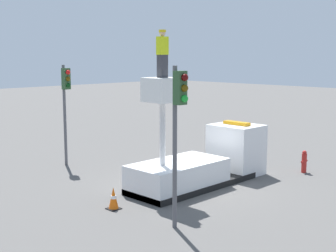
% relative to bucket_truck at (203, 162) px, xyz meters
% --- Properties ---
extents(ground_plane, '(120.00, 120.00, 0.00)m').
position_rel_bucket_truck_xyz_m(ground_plane, '(-0.61, 0.00, -0.92)').
color(ground_plane, '#565451').
extents(bucket_truck, '(6.71, 2.17, 4.49)m').
position_rel_bucket_truck_xyz_m(bucket_truck, '(0.00, 0.00, 0.00)').
color(bucket_truck, black).
rests_on(bucket_truck, ground).
extents(worker, '(0.40, 0.26, 1.75)m').
position_rel_bucket_truck_xyz_m(worker, '(-2.36, 0.00, 4.45)').
color(worker, '#38383D').
rests_on(worker, bucket_truck).
extents(traffic_light_pole, '(0.34, 0.57, 5.01)m').
position_rel_bucket_truck_xyz_m(traffic_light_pole, '(-4.51, -2.87, 2.63)').
color(traffic_light_pole, '#515156').
rests_on(traffic_light_pole, ground).
extents(traffic_light_across, '(0.34, 0.57, 4.87)m').
position_rel_bucket_truck_xyz_m(traffic_light_across, '(-2.22, 6.73, 2.53)').
color(traffic_light_across, '#515156').
rests_on(traffic_light_across, ground).
extents(fire_hydrant, '(0.47, 0.23, 1.03)m').
position_rel_bucket_truck_xyz_m(fire_hydrant, '(4.63, -2.11, -0.42)').
color(fire_hydrant, '#B2231E').
rests_on(fire_hydrant, ground).
extents(traffic_cone_rear, '(0.43, 0.43, 0.79)m').
position_rel_bucket_truck_xyz_m(traffic_cone_rear, '(-4.75, -0.00, -0.55)').
color(traffic_cone_rear, black).
rests_on(traffic_cone_rear, ground).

